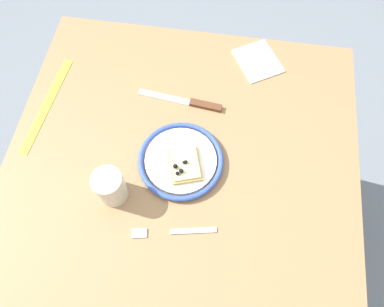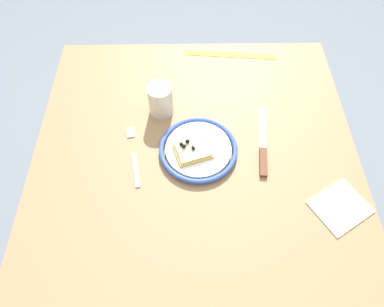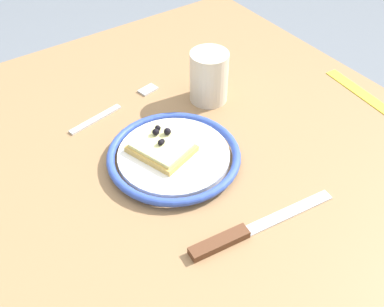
% 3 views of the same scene
% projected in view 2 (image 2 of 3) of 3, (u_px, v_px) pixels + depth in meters
% --- Properties ---
extents(ground_plane, '(6.00, 6.00, 0.00)m').
position_uv_depth(ground_plane, '(194.00, 239.00, 1.58)').
color(ground_plane, slate).
extents(dining_table, '(0.91, 0.91, 0.75)m').
position_uv_depth(dining_table, '(195.00, 167.00, 1.02)').
color(dining_table, '#936D47').
rests_on(dining_table, ground_plane).
extents(plate, '(0.22, 0.22, 0.02)m').
position_uv_depth(plate, '(198.00, 151.00, 0.94)').
color(plate, white).
rests_on(plate, dining_table).
extents(pizza_slice_near, '(0.11, 0.10, 0.03)m').
position_uv_depth(pizza_slice_near, '(193.00, 150.00, 0.92)').
color(pizza_slice_near, tan).
rests_on(pizza_slice_near, plate).
extents(knife, '(0.05, 0.24, 0.01)m').
position_uv_depth(knife, '(263.00, 152.00, 0.94)').
color(knife, silver).
rests_on(knife, dining_table).
extents(fork, '(0.06, 0.20, 0.00)m').
position_uv_depth(fork, '(134.00, 155.00, 0.94)').
color(fork, silver).
rests_on(fork, dining_table).
extents(cup, '(0.07, 0.07, 0.10)m').
position_uv_depth(cup, '(161.00, 100.00, 0.99)').
color(cup, beige).
rests_on(cup, dining_table).
extents(measuring_tape, '(0.32, 0.05, 0.00)m').
position_uv_depth(measuring_tape, '(230.00, 55.00, 1.17)').
color(measuring_tape, yellow).
rests_on(measuring_tape, dining_table).
extents(napkin, '(0.17, 0.16, 0.00)m').
position_uv_depth(napkin, '(340.00, 207.00, 0.86)').
color(napkin, white).
rests_on(napkin, dining_table).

